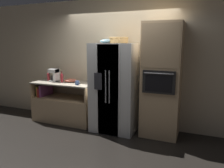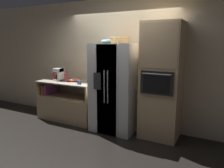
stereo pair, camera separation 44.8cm
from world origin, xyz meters
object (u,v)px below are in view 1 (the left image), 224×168
object	(u,v)px
coffee_maker	(55,75)
wicker_basket	(119,40)
fruit_bowl	(106,41)
bottle_short	(49,77)
mug	(77,83)
mixing_bowl	(70,80)
bottle_tall	(62,78)
wall_oven	(161,81)
refrigerator	(115,88)

from	to	relation	value
coffee_maker	wicker_basket	bearing A→B (deg)	1.41
fruit_bowl	coffee_maker	bearing A→B (deg)	177.79
bottle_short	mug	distance (m)	0.91
fruit_bowl	mixing_bowl	world-z (taller)	fruit_bowl
bottle_tall	mixing_bowl	bearing A→B (deg)	44.29
bottle_tall	fruit_bowl	bearing A→B (deg)	-0.21
bottle_tall	wall_oven	bearing A→B (deg)	1.57
wicker_basket	coffee_maker	distance (m)	1.80
fruit_bowl	mug	distance (m)	1.11
bottle_tall	mug	xyz separation A→B (m)	(0.48, -0.12, -0.07)
wall_oven	mug	size ratio (longest dim) A/B	18.87
refrigerator	wall_oven	xyz separation A→B (m)	(0.95, 0.08, 0.20)
wicker_basket	bottle_tall	bearing A→B (deg)	-176.34
refrigerator	mixing_bowl	xyz separation A→B (m)	(-1.19, 0.15, 0.05)
fruit_bowl	bottle_tall	xyz separation A→B (m)	(-1.12, 0.00, -0.83)
wall_oven	mixing_bowl	xyz separation A→B (m)	(-2.14, 0.07, -0.15)
refrigerator	mug	world-z (taller)	refrigerator
bottle_tall	coffee_maker	world-z (taller)	coffee_maker
refrigerator	wicker_basket	world-z (taller)	wicker_basket
mug	coffee_maker	size ratio (longest dim) A/B	0.40
refrigerator	coffee_maker	xyz separation A→B (m)	(-1.57, 0.07, 0.18)
bottle_tall	mixing_bowl	distance (m)	0.21
fruit_bowl	mug	bearing A→B (deg)	-169.74
wicker_basket	mug	size ratio (longest dim) A/B	3.38
fruit_bowl	bottle_tall	bearing A→B (deg)	179.79
wall_oven	wicker_basket	world-z (taller)	wall_oven
refrigerator	mixing_bowl	bearing A→B (deg)	172.63
wicker_basket	bottle_short	bearing A→B (deg)	-178.50
bottle_short	mug	world-z (taller)	bottle_short
wall_oven	coffee_maker	xyz separation A→B (m)	(-2.51, -0.01, -0.02)
refrigerator	fruit_bowl	distance (m)	0.98
bottle_short	mug	size ratio (longest dim) A/B	2.07
mixing_bowl	bottle_tall	bearing A→B (deg)	-135.71
bottle_short	fruit_bowl	bearing A→B (deg)	-1.69
fruit_bowl	mixing_bowl	bearing A→B (deg)	171.80
bottle_tall	coffee_maker	bearing A→B (deg)	168.49
wicker_basket	mixing_bowl	distance (m)	1.54
bottle_tall	mixing_bowl	world-z (taller)	bottle_tall
wicker_basket	bottle_tall	xyz separation A→B (m)	(-1.37, -0.09, -0.85)
wall_oven	mug	world-z (taller)	wall_oven
bottle_short	mug	bearing A→B (deg)	-10.27
coffee_maker	refrigerator	bearing A→B (deg)	-2.39
refrigerator	mug	distance (m)	0.86
refrigerator	mug	xyz separation A→B (m)	(-0.85, -0.10, 0.06)
wall_oven	bottle_short	bearing A→B (deg)	-179.55
mug	mixing_bowl	size ratio (longest dim) A/B	0.41
fruit_bowl	bottle_tall	world-z (taller)	fruit_bowl
fruit_bowl	bottle_short	xyz separation A→B (m)	(-1.53, 0.05, -0.83)
refrigerator	bottle_tall	xyz separation A→B (m)	(-1.33, 0.02, 0.13)
refrigerator	coffee_maker	size ratio (longest dim) A/B	6.14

